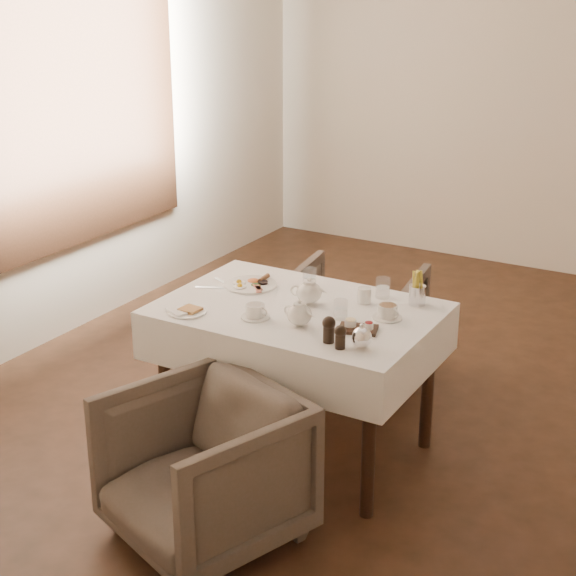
# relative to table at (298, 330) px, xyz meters

# --- Properties ---
(room) EXTENTS (5.00, 5.00, 5.00)m
(room) POSITION_rel_table_xyz_m (-1.99, 0.83, 0.96)
(room) COLOR black
(room) RESTS_ON ground
(table) EXTENTS (1.28, 0.88, 0.75)m
(table) POSITION_rel_table_xyz_m (0.00, 0.00, 0.00)
(table) COLOR black
(table) RESTS_ON ground
(armchair_near) EXTENTS (0.90, 0.91, 0.65)m
(armchair_near) POSITION_rel_table_xyz_m (0.02, -0.82, -0.31)
(armchair_near) COLOR #4F4539
(armchair_near) RESTS_ON ground
(armchair_far) EXTENTS (0.79, 0.81, 0.66)m
(armchair_far) POSITION_rel_table_xyz_m (-0.12, 0.86, -0.31)
(armchair_far) COLOR #4F4539
(armchair_far) RESTS_ON ground
(breakfast_plate) EXTENTS (0.26, 0.26, 0.03)m
(breakfast_plate) POSITION_rel_table_xyz_m (-0.35, 0.14, 0.13)
(breakfast_plate) COLOR white
(breakfast_plate) RESTS_ON table
(side_plate) EXTENTS (0.19, 0.18, 0.02)m
(side_plate) POSITION_rel_table_xyz_m (-0.42, -0.32, 0.12)
(side_plate) COLOR white
(side_plate) RESTS_ON table
(teapot_centre) EXTENTS (0.20, 0.17, 0.13)m
(teapot_centre) POSITION_rel_table_xyz_m (0.02, 0.07, 0.18)
(teapot_centre) COLOR white
(teapot_centre) RESTS_ON table
(teapot_front) EXTENTS (0.16, 0.13, 0.12)m
(teapot_front) POSITION_rel_table_xyz_m (0.11, -0.18, 0.18)
(teapot_front) COLOR white
(teapot_front) RESTS_ON table
(creamer) EXTENTS (0.08, 0.08, 0.07)m
(creamer) POSITION_rel_table_xyz_m (0.24, 0.21, 0.16)
(creamer) COLOR white
(creamer) RESTS_ON table
(teacup_near) EXTENTS (0.13, 0.13, 0.07)m
(teacup_near) POSITION_rel_table_xyz_m (-0.10, -0.21, 0.15)
(teacup_near) COLOR white
(teacup_near) RESTS_ON table
(teacup_far) EXTENTS (0.13, 0.13, 0.07)m
(teacup_far) POSITION_rel_table_xyz_m (0.42, 0.09, 0.15)
(teacup_far) COLOR white
(teacup_far) RESTS_ON table
(glass_left) EXTENTS (0.08, 0.08, 0.10)m
(glass_left) POSITION_rel_table_xyz_m (-0.09, 0.28, 0.16)
(glass_left) COLOR silver
(glass_left) RESTS_ON table
(glass_mid) EXTENTS (0.07, 0.07, 0.09)m
(glass_mid) POSITION_rel_table_xyz_m (0.23, -0.02, 0.16)
(glass_mid) COLOR silver
(glass_mid) RESTS_ON table
(glass_right) EXTENTS (0.09, 0.09, 0.10)m
(glass_right) POSITION_rel_table_xyz_m (0.29, 0.32, 0.17)
(glass_right) COLOR silver
(glass_right) RESTS_ON table
(condiment_board) EXTENTS (0.19, 0.16, 0.04)m
(condiment_board) POSITION_rel_table_xyz_m (0.36, -0.10, 0.13)
(condiment_board) COLOR black
(condiment_board) RESTS_ON table
(pepper_mill_left) EXTENTS (0.08, 0.08, 0.12)m
(pepper_mill_left) POSITION_rel_table_xyz_m (0.31, -0.28, 0.18)
(pepper_mill_left) COLOR black
(pepper_mill_left) RESTS_ON table
(pepper_mill_right) EXTENTS (0.06, 0.06, 0.11)m
(pepper_mill_right) POSITION_rel_table_xyz_m (0.38, -0.31, 0.17)
(pepper_mill_right) COLOR black
(pepper_mill_right) RESTS_ON table
(silver_pot) EXTENTS (0.11, 0.09, 0.11)m
(silver_pot) POSITION_rel_table_xyz_m (0.46, -0.27, 0.17)
(silver_pot) COLOR white
(silver_pot) RESTS_ON table
(fries_cup) EXTENTS (0.08, 0.08, 0.17)m
(fries_cup) POSITION_rel_table_xyz_m (0.47, 0.32, 0.19)
(fries_cup) COLOR silver
(fries_cup) RESTS_ON table
(cutlery_fork) EXTENTS (0.19, 0.10, 0.00)m
(cutlery_fork) POSITION_rel_table_xyz_m (-0.47, 0.10, 0.12)
(cutlery_fork) COLOR silver
(cutlery_fork) RESTS_ON table
(cutlery_knife) EXTENTS (0.16, 0.09, 0.00)m
(cutlery_knife) POSITION_rel_table_xyz_m (-0.50, 0.02, 0.12)
(cutlery_knife) COLOR silver
(cutlery_knife) RESTS_ON table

